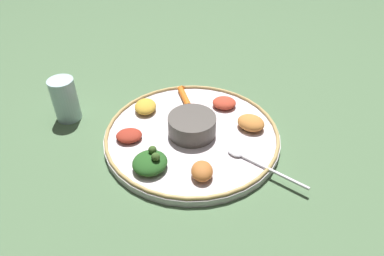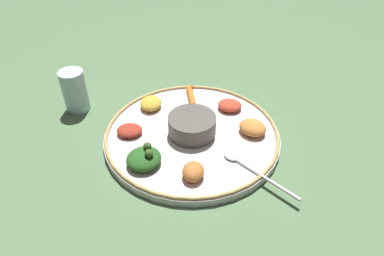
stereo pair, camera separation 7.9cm
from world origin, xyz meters
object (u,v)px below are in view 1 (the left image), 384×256
object	(u,v)px
center_bowl	(192,125)
greens_pile	(150,162)
drinking_glass	(66,102)
carrot_near_spoon	(184,95)
spoon	(254,162)

from	to	relation	value
center_bowl	greens_pile	xyz separation A→B (m)	(-0.10, 0.10, -0.01)
center_bowl	greens_pile	world-z (taller)	center_bowl
greens_pile	drinking_glass	xyz separation A→B (m)	(0.22, 0.19, 0.01)
greens_pile	drinking_glass	size ratio (longest dim) A/B	0.94
center_bowl	greens_pile	bearing A→B (deg)	134.35
greens_pile	carrot_near_spoon	bearing A→B (deg)	-22.45
greens_pile	drinking_glass	distance (m)	0.30
center_bowl	carrot_near_spoon	size ratio (longest dim) A/B	1.10
center_bowl	drinking_glass	xyz separation A→B (m)	(0.13, 0.29, 0.00)
spoon	drinking_glass	world-z (taller)	drinking_glass
drinking_glass	greens_pile	bearing A→B (deg)	-139.36
spoon	greens_pile	distance (m)	0.21
greens_pile	drinking_glass	world-z (taller)	drinking_glass
center_bowl	spoon	size ratio (longest dim) A/B	0.76
center_bowl	drinking_glass	size ratio (longest dim) A/B	1.00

